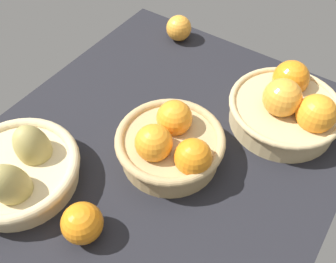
% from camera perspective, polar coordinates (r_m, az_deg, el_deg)
% --- Properties ---
extents(market_tray, '(0.84, 0.72, 0.03)m').
position_cam_1_polar(market_tray, '(0.80, -1.27, -3.29)').
color(market_tray, black).
rests_on(market_tray, ground).
extents(basket_far_left, '(0.25, 0.25, 0.13)m').
position_cam_1_polar(basket_far_left, '(0.84, 18.04, 3.60)').
color(basket_far_left, tan).
rests_on(basket_far_left, market_tray).
extents(basket_center, '(0.22, 0.22, 0.12)m').
position_cam_1_polar(basket_center, '(0.73, 0.47, -1.94)').
color(basket_center, tan).
rests_on(basket_center, market_tray).
extents(basket_near_right_pears, '(0.24, 0.24, 0.13)m').
position_cam_1_polar(basket_near_right_pears, '(0.76, -22.21, -5.60)').
color(basket_near_right_pears, '#D3BC8C').
rests_on(basket_near_right_pears, market_tray).
extents(loose_orange_front_gap, '(0.07, 0.07, 0.07)m').
position_cam_1_polar(loose_orange_front_gap, '(1.05, 1.69, 15.76)').
color(loose_orange_front_gap, '#F49E33').
rests_on(loose_orange_front_gap, market_tray).
extents(loose_orange_back_gap, '(0.07, 0.07, 0.07)m').
position_cam_1_polar(loose_orange_back_gap, '(0.67, -13.40, -13.54)').
color(loose_orange_back_gap, orange).
rests_on(loose_orange_back_gap, market_tray).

